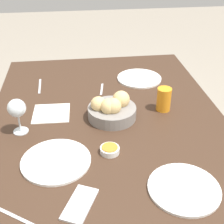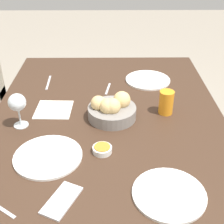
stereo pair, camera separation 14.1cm
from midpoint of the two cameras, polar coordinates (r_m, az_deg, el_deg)
dining_table at (r=1.44m, az=2.04°, el=-4.30°), size 1.51×1.07×0.72m
bread_basket at (r=1.40m, az=2.84°, el=0.44°), size 0.22×0.22×0.12m
plate_near_left at (r=1.08m, az=14.19°, el=-14.49°), size 0.24×0.24×0.01m
plate_near_right at (r=1.78m, az=8.84°, el=5.76°), size 0.25×0.25×0.01m
plate_far_center at (r=1.21m, az=-8.35°, el=-8.14°), size 0.26×0.26×0.01m
juice_glass at (r=1.46m, az=12.61°, el=1.65°), size 0.07×0.07×0.11m
wine_glass at (r=1.35m, az=-14.13°, el=1.42°), size 0.08×0.08×0.16m
jam_bowl_honey at (r=1.21m, az=1.54°, el=-6.95°), size 0.08×0.08×0.03m
knife_silver at (r=1.76m, az=-9.31°, el=5.29°), size 0.17×0.02×0.00m
spoon_coffee at (r=1.67m, az=1.64°, el=4.20°), size 0.13×0.03×0.00m
napkin at (r=1.49m, az=-7.97°, el=0.35°), size 0.17×0.17×0.00m
cell_phone at (r=1.04m, az=-5.23°, el=-15.96°), size 0.17×0.13×0.01m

